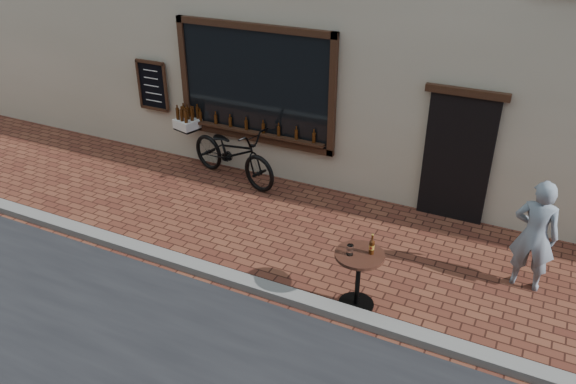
% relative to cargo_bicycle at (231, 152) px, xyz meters
% --- Properties ---
extents(ground, '(90.00, 90.00, 0.00)m').
position_rel_cargo_bicycle_xyz_m(ground, '(2.24, -3.06, -0.58)').
color(ground, '#502419').
rests_on(ground, ground).
extents(kerb, '(90.00, 0.25, 0.12)m').
position_rel_cargo_bicycle_xyz_m(kerb, '(2.24, -2.86, -0.52)').
color(kerb, slate).
rests_on(kerb, ground).
extents(cargo_bicycle, '(2.59, 1.33, 1.22)m').
position_rel_cargo_bicycle_xyz_m(cargo_bicycle, '(0.00, 0.00, 0.00)').
color(cargo_bicycle, black).
rests_on(cargo_bicycle, ground).
extents(bistro_table, '(0.66, 0.66, 1.14)m').
position_rel_cargo_bicycle_xyz_m(bistro_table, '(3.52, -2.55, 0.03)').
color(bistro_table, black).
rests_on(bistro_table, ground).
extents(pedestrian, '(0.64, 0.45, 1.68)m').
position_rel_cargo_bicycle_xyz_m(pedestrian, '(5.53, -1.06, 0.26)').
color(pedestrian, gray).
rests_on(pedestrian, ground).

